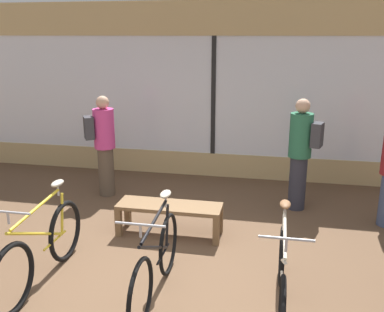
# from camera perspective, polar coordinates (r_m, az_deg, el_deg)

# --- Properties ---
(ground_plane) EXTENTS (24.00, 24.00, 0.00)m
(ground_plane) POSITION_cam_1_polar(r_m,az_deg,el_deg) (4.94, -4.12, -16.19)
(ground_plane) COLOR brown
(shop_back_wall) EXTENTS (12.00, 0.08, 3.20)m
(shop_back_wall) POSITION_cam_1_polar(r_m,az_deg,el_deg) (7.89, 2.91, 8.74)
(shop_back_wall) COLOR tan
(shop_back_wall) RESTS_ON ground_plane
(bicycle_left) EXTENTS (0.46, 1.80, 1.04)m
(bicycle_left) POSITION_cam_1_polar(r_m,az_deg,el_deg) (4.98, -19.38, -11.63)
(bicycle_left) COLOR black
(bicycle_left) RESTS_ON ground_plane
(bicycle_center) EXTENTS (0.46, 1.70, 1.03)m
(bicycle_center) POSITION_cam_1_polar(r_m,az_deg,el_deg) (4.49, -4.78, -13.92)
(bicycle_center) COLOR black
(bicycle_center) RESTS_ON ground_plane
(bicycle_right) EXTENTS (0.46, 1.65, 1.01)m
(bicycle_right) POSITION_cam_1_polar(r_m,az_deg,el_deg) (4.38, 11.91, -15.37)
(bicycle_right) COLOR black
(bicycle_right) RESTS_ON ground_plane
(display_bench) EXTENTS (1.40, 0.44, 0.44)m
(display_bench) POSITION_cam_1_polar(r_m,az_deg,el_deg) (5.77, -3.03, -7.18)
(display_bench) COLOR brown
(display_bench) RESTS_ON ground_plane
(customer_near_rack) EXTENTS (0.55, 0.43, 1.72)m
(customer_near_rack) POSITION_cam_1_polar(r_m,az_deg,el_deg) (6.64, 14.32, 0.64)
(customer_near_rack) COLOR #2D2D38
(customer_near_rack) RESTS_ON ground_plane
(customer_by_window) EXTENTS (0.56, 0.50, 1.68)m
(customer_by_window) POSITION_cam_1_polar(r_m,az_deg,el_deg) (7.17, -11.71, 1.72)
(customer_by_window) COLOR brown
(customer_by_window) RESTS_ON ground_plane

